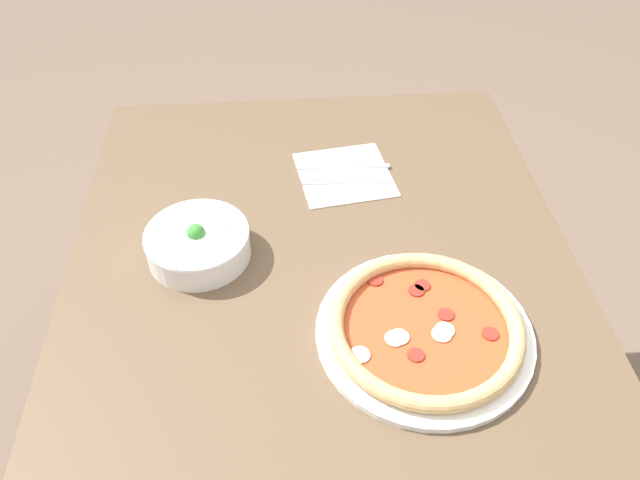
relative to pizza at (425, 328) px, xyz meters
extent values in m
plane|color=brown|center=(0.16, 0.15, -0.79)|extent=(8.00, 8.00, 0.00)
cube|color=brown|center=(0.16, 0.15, -0.03)|extent=(1.12, 0.90, 0.03)
cylinder|color=#4E3C2B|center=(0.65, -0.23, -0.42)|extent=(0.06, 0.06, 0.74)
cylinder|color=#4E3C2B|center=(0.65, 0.53, -0.42)|extent=(0.06, 0.06, 0.74)
cylinder|color=white|center=(0.00, 0.00, -0.01)|extent=(0.34, 0.34, 0.01)
torus|color=tan|center=(0.00, 0.00, 0.01)|extent=(0.31, 0.31, 0.03)
cylinder|color=#B74723|center=(0.00, 0.00, 0.00)|extent=(0.27, 0.27, 0.01)
cylinder|color=maroon|center=(0.09, -0.01, 0.00)|extent=(0.03, 0.03, 0.00)
cylinder|color=maroon|center=(0.10, 0.06, 0.00)|extent=(0.03, 0.03, 0.00)
cylinder|color=maroon|center=(-0.05, 0.02, 0.00)|extent=(0.03, 0.03, 0.00)
cylinder|color=maroon|center=(-0.02, -0.10, 0.00)|extent=(0.03, 0.03, 0.00)
cylinder|color=maroon|center=(0.02, -0.04, 0.00)|extent=(0.03, 0.03, 0.00)
cylinder|color=maroon|center=(0.08, 0.00, 0.00)|extent=(0.03, 0.03, 0.00)
ellipsoid|color=silver|center=(-0.04, 0.11, 0.00)|extent=(0.03, 0.03, 0.01)
ellipsoid|color=silver|center=(-0.02, 0.05, 0.00)|extent=(0.03, 0.03, 0.01)
ellipsoid|color=silver|center=(-0.02, -0.02, 0.00)|extent=(0.03, 0.03, 0.01)
ellipsoid|color=silver|center=(-0.02, 0.04, 0.00)|extent=(0.03, 0.03, 0.01)
ellipsoid|color=silver|center=(-0.01, -0.03, 0.00)|extent=(0.03, 0.03, 0.01)
cylinder|color=white|center=(0.21, 0.36, 0.01)|extent=(0.18, 0.18, 0.05)
torus|color=white|center=(0.21, 0.36, 0.03)|extent=(0.18, 0.18, 0.01)
ellipsoid|color=tan|center=(0.17, 0.34, 0.03)|extent=(0.03, 0.04, 0.02)
ellipsoid|color=tan|center=(0.21, 0.38, 0.03)|extent=(0.04, 0.04, 0.02)
ellipsoid|color=tan|center=(0.15, 0.32, 0.03)|extent=(0.04, 0.04, 0.02)
ellipsoid|color=tan|center=(0.22, 0.31, 0.03)|extent=(0.04, 0.04, 0.02)
ellipsoid|color=tan|center=(0.21, 0.35, 0.03)|extent=(0.03, 0.02, 0.02)
sphere|color=#388433|center=(0.21, 0.36, 0.04)|extent=(0.03, 0.03, 0.03)
cube|color=white|center=(0.42, 0.08, -0.02)|extent=(0.21, 0.21, 0.00)
cube|color=silver|center=(0.39, 0.06, -0.01)|extent=(0.02, 0.12, 0.00)
cube|color=silver|center=(0.40, 0.14, -0.01)|extent=(0.00, 0.05, 0.00)
cube|color=silver|center=(0.40, 0.14, -0.01)|extent=(0.00, 0.05, 0.00)
cube|color=silver|center=(0.39, 0.14, -0.01)|extent=(0.00, 0.05, 0.00)
cube|color=silver|center=(0.39, 0.14, -0.01)|extent=(0.00, 0.05, 0.00)
cube|color=silver|center=(0.44, 0.02, -0.01)|extent=(0.01, 0.08, 0.01)
cube|color=silver|center=(0.44, 0.12, -0.01)|extent=(0.02, 0.12, 0.00)
camera|label=1|loc=(-0.59, 0.21, 0.77)|focal=35.00mm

